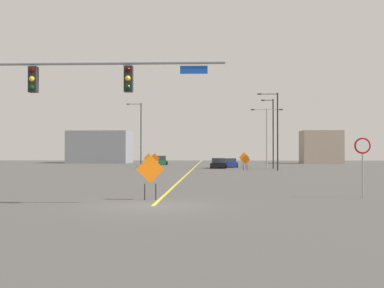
{
  "coord_description": "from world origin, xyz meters",
  "views": [
    {
      "loc": [
        2.35,
        -19.58,
        2.18
      ],
      "look_at": [
        0.35,
        30.78,
        2.95
      ],
      "focal_mm": 45.99,
      "sensor_mm": 36.0,
      "label": 1
    }
  ],
  "objects_px": {
    "construction_sign_left_shoulder": "(149,159)",
    "construction_sign_right_shoulder": "(244,158)",
    "construction_sign_median_far": "(245,161)",
    "stop_sign": "(362,156)",
    "street_lamp_mid_left": "(276,127)",
    "street_lamp_near_left": "(272,131)",
    "car_orange_far": "(152,162)",
    "car_black_passing": "(219,163)",
    "construction_sign_median_near": "(155,159)",
    "car_green_near": "(161,161)",
    "street_lamp_near_right": "(140,131)",
    "street_lamp_far_left": "(267,133)",
    "traffic_signal_assembly": "(37,90)",
    "construction_sign_right_lane": "(150,171)",
    "car_blue_mid": "(229,163)"
  },
  "relations": [
    {
      "from": "construction_sign_left_shoulder",
      "to": "construction_sign_right_shoulder",
      "type": "height_order",
      "value": "construction_sign_right_shoulder"
    },
    {
      "from": "construction_sign_left_shoulder",
      "to": "construction_sign_median_far",
      "type": "distance_m",
      "value": 11.65
    },
    {
      "from": "construction_sign_median_far",
      "to": "construction_sign_right_shoulder",
      "type": "bearing_deg",
      "value": 87.91
    },
    {
      "from": "stop_sign",
      "to": "construction_sign_left_shoulder",
      "type": "relative_size",
      "value": 1.44
    },
    {
      "from": "stop_sign",
      "to": "street_lamp_mid_left",
      "type": "relative_size",
      "value": 0.32
    },
    {
      "from": "stop_sign",
      "to": "construction_sign_right_shoulder",
      "type": "bearing_deg",
      "value": 94.36
    },
    {
      "from": "street_lamp_near_left",
      "to": "construction_sign_right_shoulder",
      "type": "relative_size",
      "value": 4.23
    },
    {
      "from": "stop_sign",
      "to": "car_orange_far",
      "type": "distance_m",
      "value": 48.25
    },
    {
      "from": "construction_sign_left_shoulder",
      "to": "car_black_passing",
      "type": "distance_m",
      "value": 10.01
    },
    {
      "from": "street_lamp_mid_left",
      "to": "construction_sign_median_far",
      "type": "bearing_deg",
      "value": 174.47
    },
    {
      "from": "construction_sign_median_near",
      "to": "car_green_near",
      "type": "distance_m",
      "value": 23.49
    },
    {
      "from": "street_lamp_near_left",
      "to": "construction_sign_median_near",
      "type": "bearing_deg",
      "value": -158.86
    },
    {
      "from": "street_lamp_mid_left",
      "to": "construction_sign_median_far",
      "type": "height_order",
      "value": "street_lamp_mid_left"
    },
    {
      "from": "street_lamp_near_right",
      "to": "construction_sign_left_shoulder",
      "type": "xyz_separation_m",
      "value": [
        3.57,
        -17.23,
        -4.1
      ]
    },
    {
      "from": "street_lamp_near_left",
      "to": "street_lamp_far_left",
      "type": "relative_size",
      "value": 1.17
    },
    {
      "from": "traffic_signal_assembly",
      "to": "car_black_passing",
      "type": "relative_size",
      "value": 2.54
    },
    {
      "from": "construction_sign_right_lane",
      "to": "street_lamp_mid_left",
      "type": "bearing_deg",
      "value": 73.62
    },
    {
      "from": "traffic_signal_assembly",
      "to": "construction_sign_right_shoulder",
      "type": "distance_m",
      "value": 43.86
    },
    {
      "from": "street_lamp_far_left",
      "to": "stop_sign",
      "type": "bearing_deg",
      "value": -89.76
    },
    {
      "from": "stop_sign",
      "to": "street_lamp_mid_left",
      "type": "bearing_deg",
      "value": 89.38
    },
    {
      "from": "car_green_near",
      "to": "street_lamp_mid_left",
      "type": "bearing_deg",
      "value": -56.48
    },
    {
      "from": "construction_sign_median_near",
      "to": "street_lamp_mid_left",
      "type": "bearing_deg",
      "value": -1.2
    },
    {
      "from": "construction_sign_right_shoulder",
      "to": "traffic_signal_assembly",
      "type": "bearing_deg",
      "value": -104.77
    },
    {
      "from": "street_lamp_near_right",
      "to": "construction_sign_right_lane",
      "type": "xyz_separation_m",
      "value": [
        8.39,
        -54.07,
        -4.05
      ]
    },
    {
      "from": "car_green_near",
      "to": "construction_sign_right_lane",
      "type": "bearing_deg",
      "value": -84.55
    },
    {
      "from": "street_lamp_near_right",
      "to": "construction_sign_median_near",
      "type": "distance_m",
      "value": 20.19
    },
    {
      "from": "construction_sign_median_near",
      "to": "car_black_passing",
      "type": "relative_size",
      "value": 0.43
    },
    {
      "from": "car_orange_far",
      "to": "car_green_near",
      "type": "xyz_separation_m",
      "value": [
        0.11,
        11.38,
        0.02
      ]
    },
    {
      "from": "street_lamp_mid_left",
      "to": "construction_sign_median_far",
      "type": "distance_m",
      "value": 5.17
    },
    {
      "from": "street_lamp_mid_left",
      "to": "car_blue_mid",
      "type": "distance_m",
      "value": 13.54
    },
    {
      "from": "car_black_passing",
      "to": "street_lamp_near_left",
      "type": "bearing_deg",
      "value": -14.28
    },
    {
      "from": "stop_sign",
      "to": "car_black_passing",
      "type": "xyz_separation_m",
      "value": [
        -6.11,
        40.9,
        -1.36
      ]
    },
    {
      "from": "street_lamp_near_left",
      "to": "car_green_near",
      "type": "bearing_deg",
      "value": 131.81
    },
    {
      "from": "street_lamp_mid_left",
      "to": "construction_sign_right_lane",
      "type": "distance_m",
      "value": 36.18
    },
    {
      "from": "construction_sign_right_lane",
      "to": "car_blue_mid",
      "type": "height_order",
      "value": "construction_sign_right_lane"
    },
    {
      "from": "traffic_signal_assembly",
      "to": "street_lamp_mid_left",
      "type": "xyz_separation_m",
      "value": [
        14.46,
        36.98,
        0.28
      ]
    },
    {
      "from": "construction_sign_right_shoulder",
      "to": "construction_sign_right_lane",
      "type": "relative_size",
      "value": 1.03
    },
    {
      "from": "construction_sign_left_shoulder",
      "to": "street_lamp_near_left",
      "type": "bearing_deg",
      "value": 12.97
    },
    {
      "from": "street_lamp_far_left",
      "to": "traffic_signal_assembly",
      "type": "bearing_deg",
      "value": -108.43
    },
    {
      "from": "street_lamp_near_right",
      "to": "construction_sign_median_near",
      "type": "relative_size",
      "value": 4.9
    },
    {
      "from": "construction_sign_left_shoulder",
      "to": "car_orange_far",
      "type": "bearing_deg",
      "value": 94.81
    },
    {
      "from": "traffic_signal_assembly",
      "to": "street_lamp_far_left",
      "type": "distance_m",
      "value": 44.12
    },
    {
      "from": "street_lamp_near_left",
      "to": "street_lamp_far_left",
      "type": "distance_m",
      "value": 1.27
    },
    {
      "from": "stop_sign",
      "to": "construction_sign_left_shoulder",
      "type": "bearing_deg",
      "value": 112.28
    },
    {
      "from": "street_lamp_mid_left",
      "to": "car_black_passing",
      "type": "bearing_deg",
      "value": 130.6
    },
    {
      "from": "construction_sign_right_shoulder",
      "to": "car_green_near",
      "type": "distance_m",
      "value": 22.2
    },
    {
      "from": "construction_sign_left_shoulder",
      "to": "car_black_passing",
      "type": "xyz_separation_m",
      "value": [
        8.51,
        5.24,
        -0.61
      ]
    },
    {
      "from": "street_lamp_far_left",
      "to": "construction_sign_median_far",
      "type": "height_order",
      "value": "street_lamp_far_left"
    },
    {
      "from": "construction_sign_median_far",
      "to": "car_orange_far",
      "type": "xyz_separation_m",
      "value": [
        -12.33,
        11.99,
        -0.47
      ]
    },
    {
      "from": "street_lamp_far_left",
      "to": "construction_sign_right_shoulder",
      "type": "distance_m",
      "value": 4.28
    }
  ]
}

